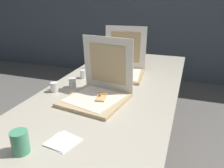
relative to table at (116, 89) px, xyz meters
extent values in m
cube|color=#4C5660|center=(0.00, 2.35, 0.62)|extent=(10.00, 0.10, 2.60)
cube|color=#BCB29E|center=(0.00, 0.00, 0.03)|extent=(0.94, 2.08, 0.03)
cylinder|color=gray|center=(-0.40, 0.97, -0.33)|extent=(0.04, 0.04, 0.70)
cylinder|color=gray|center=(0.40, 0.97, -0.33)|extent=(0.04, 0.04, 0.70)
cube|color=tan|center=(-0.03, -0.34, 0.06)|extent=(0.42, 0.42, 0.02)
cube|color=silver|center=(-0.04, -0.34, 0.07)|extent=(0.38, 0.38, 0.00)
cube|color=silver|center=(-0.01, -0.17, 0.25)|extent=(0.37, 0.08, 0.37)
cube|color=tan|center=(-0.01, -0.18, 0.25)|extent=(0.27, 0.06, 0.27)
cube|color=#E0B266|center=(0.01, -0.33, 0.07)|extent=(0.07, 0.11, 0.01)
cube|color=tan|center=(0.00, -0.28, 0.08)|extent=(0.06, 0.03, 0.02)
sphere|color=red|center=(-0.01, -0.32, 0.08)|extent=(0.02, 0.02, 0.02)
cube|color=tan|center=(-0.03, 0.19, 0.06)|extent=(0.40, 0.40, 0.02)
cube|color=silver|center=(-0.02, 0.18, 0.07)|extent=(0.35, 0.35, 0.00)
cube|color=silver|center=(-0.04, 0.39, 0.25)|extent=(0.37, 0.07, 0.37)
cube|color=tan|center=(-0.04, 0.39, 0.25)|extent=(0.27, 0.05, 0.27)
cylinder|color=white|center=(-0.37, -0.29, 0.08)|extent=(0.06, 0.06, 0.07)
cylinder|color=white|center=(-0.29, -0.17, 0.08)|extent=(0.06, 0.06, 0.07)
cylinder|color=white|center=(-0.30, 0.04, 0.08)|extent=(0.06, 0.06, 0.07)
cylinder|color=#4C9E75|center=(-0.13, -0.92, 0.10)|extent=(0.08, 0.08, 0.10)
cube|color=white|center=(0.00, -0.79, 0.05)|extent=(0.16, 0.16, 0.00)
cube|color=white|center=(-0.01, -0.80, 0.05)|extent=(0.14, 0.14, 0.00)
camera|label=1|loc=(0.51, -1.55, 0.69)|focal=36.25mm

